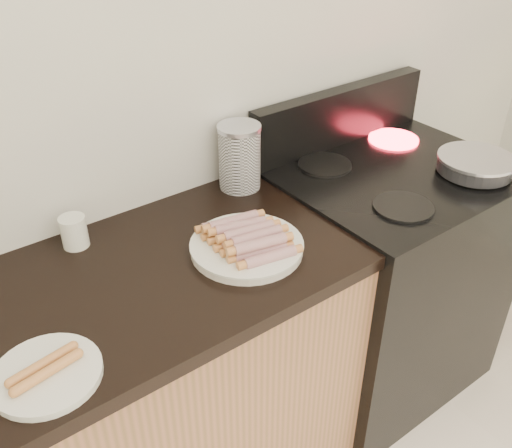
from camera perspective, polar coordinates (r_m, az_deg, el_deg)
wall_back at (r=1.59m, az=-13.15°, el=14.18°), size 4.00×0.04×2.60m
stove at (r=2.19m, az=12.40°, el=-5.37°), size 0.76×0.65×0.91m
stove_panel at (r=2.08m, az=8.38°, el=10.63°), size 0.76×0.06×0.20m
burner_near_left at (r=1.74m, az=14.50°, el=1.67°), size 0.18×0.18×0.01m
burner_near_right at (r=1.99m, az=20.88°, el=4.67°), size 0.18×0.18×0.01m
burner_far_left at (r=1.93m, az=6.89°, el=5.90°), size 0.18×0.18×0.01m
burner_far_right at (r=2.16m, az=13.58°, el=8.25°), size 0.18×0.18×0.01m
frying_pan at (r=1.99m, az=21.24°, el=5.60°), size 0.25×0.43×0.05m
main_plate at (r=1.52m, az=-0.93°, el=-2.39°), size 0.30×0.30×0.02m
side_plate at (r=1.26m, az=-20.19°, el=-13.94°), size 0.23×0.23×0.02m
hotdog_pile at (r=1.50m, az=-0.94°, el=-1.28°), size 0.14×0.26×0.06m
plain_sausages at (r=1.25m, az=-20.35°, el=-13.35°), size 0.14×0.07×0.02m
canister at (r=1.78m, az=-1.66°, el=6.75°), size 0.13×0.13×0.21m
mug at (r=1.60m, az=-17.73°, el=-0.74°), size 0.08×0.08×0.09m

